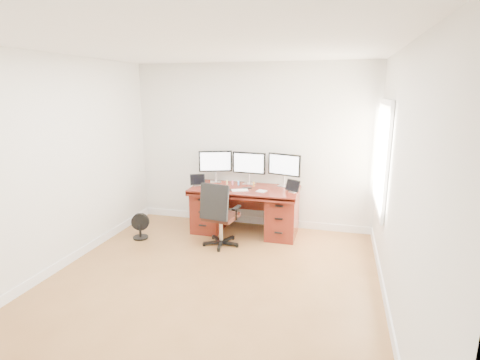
% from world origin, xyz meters
% --- Properties ---
extents(ground, '(4.50, 4.50, 0.00)m').
position_xyz_m(ground, '(0.00, 0.00, 0.00)').
color(ground, olive).
rests_on(ground, ground).
extents(back_wall, '(4.00, 0.10, 2.70)m').
position_xyz_m(back_wall, '(0.00, 2.25, 1.35)').
color(back_wall, silver).
rests_on(back_wall, ground).
extents(right_wall, '(0.10, 4.50, 2.70)m').
position_xyz_m(right_wall, '(2.00, 0.11, 1.35)').
color(right_wall, silver).
rests_on(right_wall, ground).
extents(desk, '(1.70, 0.80, 0.75)m').
position_xyz_m(desk, '(0.00, 1.83, 0.40)').
color(desk, '#5D1C12').
rests_on(desk, ground).
extents(office_chair, '(0.59, 0.59, 0.98)m').
position_xyz_m(office_chair, '(-0.23, 1.18, 0.32)').
color(office_chair, black).
rests_on(office_chair, ground).
extents(floor_fan, '(0.28, 0.23, 0.40)m').
position_xyz_m(floor_fan, '(-1.52, 1.13, 0.19)').
color(floor_fan, black).
rests_on(floor_fan, ground).
extents(monitor_left, '(0.53, 0.23, 0.53)m').
position_xyz_m(monitor_left, '(-0.58, 2.07, 1.09)').
color(monitor_left, silver).
rests_on(monitor_left, desk).
extents(monitor_center, '(0.55, 0.15, 0.53)m').
position_xyz_m(monitor_center, '(-0.00, 2.07, 1.09)').
color(monitor_center, silver).
rests_on(monitor_center, desk).
extents(monitor_right, '(0.54, 0.19, 0.53)m').
position_xyz_m(monitor_right, '(0.58, 2.07, 1.09)').
color(monitor_right, silver).
rests_on(monitor_right, desk).
extents(tablet_left, '(0.24, 0.17, 0.19)m').
position_xyz_m(tablet_left, '(-0.78, 1.75, 0.84)').
color(tablet_left, silver).
rests_on(tablet_left, desk).
extents(tablet_right, '(0.24, 0.18, 0.19)m').
position_xyz_m(tablet_right, '(0.76, 1.75, 0.84)').
color(tablet_right, silver).
rests_on(tablet_right, desk).
extents(keyboard, '(0.27, 0.19, 0.01)m').
position_xyz_m(keyboard, '(-0.04, 1.62, 0.76)').
color(keyboard, white).
rests_on(keyboard, desk).
extents(trackpad, '(0.17, 0.17, 0.01)m').
position_xyz_m(trackpad, '(0.30, 1.67, 0.76)').
color(trackpad, silver).
rests_on(trackpad, desk).
extents(drawing_tablet, '(0.26, 0.22, 0.01)m').
position_xyz_m(drawing_tablet, '(-0.27, 1.61, 0.76)').
color(drawing_tablet, black).
rests_on(drawing_tablet, desk).
extents(phone, '(0.16, 0.11, 0.01)m').
position_xyz_m(phone, '(0.04, 1.79, 0.76)').
color(phone, black).
rests_on(phone, desk).
extents(figurine_yellow, '(0.03, 0.03, 0.08)m').
position_xyz_m(figurine_yellow, '(-0.34, 1.95, 0.79)').
color(figurine_yellow, '#CEC86E').
rests_on(figurine_yellow, desk).
extents(figurine_pink, '(0.03, 0.03, 0.08)m').
position_xyz_m(figurine_pink, '(-0.25, 1.95, 0.79)').
color(figurine_pink, pink).
rests_on(figurine_pink, desk).
extents(figurine_blue, '(0.03, 0.03, 0.08)m').
position_xyz_m(figurine_blue, '(-0.15, 1.95, 0.79)').
color(figurine_blue, '#549AEA').
rests_on(figurine_blue, desk).
extents(figurine_orange, '(0.03, 0.03, 0.08)m').
position_xyz_m(figurine_orange, '(0.11, 1.95, 0.79)').
color(figurine_orange, gold).
rests_on(figurine_orange, desk).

